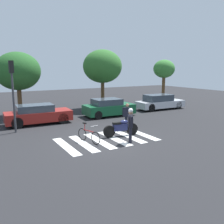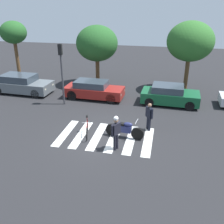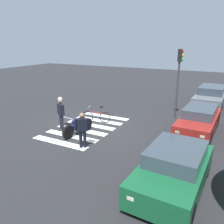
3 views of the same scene
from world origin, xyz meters
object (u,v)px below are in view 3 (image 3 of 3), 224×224
Objects in this scene: officer_by_motorcycle at (61,111)px; car_grey_coupe at (211,97)px; leaning_bicycle at (96,116)px; police_motorcycle at (78,126)px; car_maroon_wagon at (199,120)px; officer_on_foot at (82,128)px; car_green_compact at (174,169)px; traffic_light_pole at (179,73)px.

officer_by_motorcycle is 0.37× the size of car_grey_coupe.
police_motorcycle is at bearing 3.72° from leaning_bicycle.
car_maroon_wagon is (-1.21, 5.49, 0.28)m from leaning_bicycle.
officer_on_foot reaches higher than car_green_compact.
officer_by_motorcycle reaches higher than car_maroon_wagon.
leaning_bicycle is at bearing 148.39° from officer_by_motorcycle.
traffic_light_pole reaches higher than car_maroon_wagon.
car_grey_coupe reaches higher than police_motorcycle.
car_maroon_wagon is 5.48m from car_green_compact.
officer_on_foot is 0.41× the size of car_green_compact.
officer_by_motorcycle is at bearing -110.51° from car_green_compact.
car_green_compact is (1.09, 4.26, -0.25)m from officer_on_foot.
car_maroon_wagon is 1.05× the size of traffic_light_pole.
officer_on_foot is at bearing 43.31° from police_motorcycle.
car_grey_coupe reaches higher than car_maroon_wagon.
leaning_bicycle is 5.44m from traffic_light_pole.
car_grey_coupe is at bearing 142.01° from leaning_bicycle.
traffic_light_pole is at bearing 142.31° from police_motorcycle.
police_motorcycle is at bearing -112.83° from car_green_compact.
car_grey_coupe reaches higher than car_green_compact.
car_grey_coupe is 1.15× the size of traffic_light_pole.
police_motorcycle is at bearing -30.68° from car_grey_coupe.
officer_by_motorcycle is (1.80, -1.11, 0.66)m from leaning_bicycle.
police_motorcycle is 1.27× the size of leaning_bicycle.
car_maroon_wagon is (-3.01, 6.60, -0.37)m from officer_by_motorcycle.
officer_on_foot is (1.17, 1.11, 0.44)m from police_motorcycle.
car_maroon_wagon is 3.15m from traffic_light_pole.
police_motorcycle is 1.29× the size of officer_on_foot.
officer_by_motorcycle is 7.10m from traffic_light_pole.
car_maroon_wagon is 1.10× the size of car_green_compact.
officer_by_motorcycle is (-0.21, -1.24, 0.55)m from police_motorcycle.
car_maroon_wagon is (5.85, -0.01, -0.05)m from car_grey_coupe.
leaning_bicycle is 0.93× the size of officer_by_motorcycle.
police_motorcycle is 5.83m from car_green_compact.
officer_by_motorcycle is 0.41× the size of car_maroon_wagon.
car_green_compact is at bearing 0.07° from car_maroon_wagon.
car_maroon_wagon is (-4.39, 4.26, -0.26)m from officer_on_foot.
car_green_compact is at bearing 75.69° from officer_on_foot.
leaning_bicycle is 5.63m from car_maroon_wagon.
officer_by_motorcycle reaches higher than officer_on_foot.
officer_by_motorcycle is at bearing -36.77° from car_grey_coupe.
police_motorcycle is 2.02m from leaning_bicycle.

